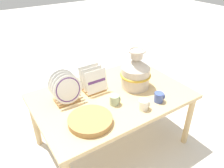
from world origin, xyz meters
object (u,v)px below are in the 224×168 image
(mug_sage_glaze, at_px, (115,100))
(mug_cream_glaze, at_px, (144,104))
(mug_cobalt_glaze, at_px, (159,97))
(dish_rack_square_plates, at_px, (93,83))
(wicker_charger_stack, at_px, (90,120))
(ceramic_vase, at_px, (135,72))
(dish_rack_round_plates, at_px, (66,90))

(mug_sage_glaze, xyz_separation_m, mug_cream_glaze, (0.16, -0.18, 0.00))
(mug_sage_glaze, bearing_deg, mug_cobalt_glaze, -27.43)
(dish_rack_square_plates, distance_m, wicker_charger_stack, 0.45)
(dish_rack_square_plates, xyz_separation_m, mug_sage_glaze, (0.04, -0.28, -0.04))
(ceramic_vase, relative_size, mug_cream_glaze, 4.38)
(ceramic_vase, distance_m, dish_rack_round_plates, 0.64)
(mug_cobalt_glaze, bearing_deg, dish_rack_square_plates, 129.59)
(ceramic_vase, bearing_deg, dish_rack_square_plates, 157.18)
(dish_rack_square_plates, bearing_deg, ceramic_vase, -22.82)
(wicker_charger_stack, bearing_deg, ceramic_vase, 20.84)
(dish_rack_square_plates, distance_m, mug_cobalt_glaze, 0.59)
(mug_sage_glaze, relative_size, mug_cream_glaze, 1.00)
(ceramic_vase, height_order, wicker_charger_stack, ceramic_vase)
(mug_cobalt_glaze, relative_size, mug_cream_glaze, 1.00)
(ceramic_vase, distance_m, mug_sage_glaze, 0.36)
(ceramic_vase, relative_size, dish_rack_round_plates, 1.43)
(dish_rack_square_plates, height_order, wicker_charger_stack, dish_rack_square_plates)
(wicker_charger_stack, relative_size, mug_cobalt_glaze, 3.89)
(mug_cobalt_glaze, bearing_deg, mug_cream_glaze, -177.07)
(dish_rack_round_plates, relative_size, dish_rack_square_plates, 1.17)
(ceramic_vase, distance_m, mug_cream_glaze, 0.37)
(mug_cream_glaze, bearing_deg, wicker_charger_stack, 168.95)
(ceramic_vase, distance_m, wicker_charger_stack, 0.65)
(dish_rack_round_plates, distance_m, dish_rack_square_plates, 0.27)
(ceramic_vase, bearing_deg, wicker_charger_stack, -159.16)
(dish_rack_square_plates, bearing_deg, dish_rack_round_plates, -174.03)
(dish_rack_round_plates, relative_size, mug_cobalt_glaze, 3.06)
(ceramic_vase, distance_m, dish_rack_square_plates, 0.39)
(wicker_charger_stack, bearing_deg, dish_rack_round_plates, 95.36)
(dish_rack_round_plates, distance_m, mug_sage_glaze, 0.41)
(dish_rack_square_plates, distance_m, mug_cream_glaze, 0.50)
(wicker_charger_stack, bearing_deg, dish_rack_square_plates, 57.62)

